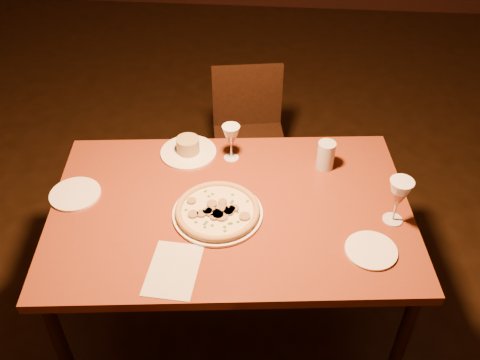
{
  "coord_description": "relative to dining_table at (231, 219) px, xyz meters",
  "views": [
    {
      "loc": [
        -0.04,
        -1.71,
        2.19
      ],
      "look_at": [
        -0.17,
        -0.16,
        0.85
      ],
      "focal_mm": 40.0,
      "sensor_mm": 36.0,
      "label": 1
    }
  ],
  "objects": [
    {
      "name": "pizza_plate",
      "position": [
        -0.05,
        -0.05,
        0.09
      ],
      "size": [
        0.35,
        0.35,
        0.04
      ],
      "color": "white",
      "rests_on": "dining_table"
    },
    {
      "name": "wine_glass_right",
      "position": [
        0.62,
        -0.02,
        0.16
      ],
      "size": [
        0.09,
        0.09,
        0.19
      ],
      "primitive_type": null,
      "color": "#B06749",
      "rests_on": "dining_table"
    },
    {
      "name": "chair_far",
      "position": [
        0.01,
        0.92,
        -0.23
      ],
      "size": [
        0.44,
        0.44,
        0.8
      ],
      "rotation": [
        0.0,
        0.0,
        0.17
      ],
      "color": "black",
      "rests_on": "floor"
    },
    {
      "name": "wine_glass_far",
      "position": [
        -0.03,
        0.31,
        0.15
      ],
      "size": [
        0.08,
        0.08,
        0.17
      ],
      "primitive_type": null,
      "color": "#B06749",
      "rests_on": "dining_table"
    },
    {
      "name": "ramekin_saucer",
      "position": [
        -0.22,
        0.32,
        0.09
      ],
      "size": [
        0.24,
        0.24,
        0.08
      ],
      "color": "white",
      "rests_on": "dining_table"
    },
    {
      "name": "floor",
      "position": [
        0.2,
        0.21,
        -0.68
      ],
      "size": [
        7.0,
        7.0,
        0.0
      ],
      "primitive_type": "plane",
      "color": "black",
      "rests_on": "ground"
    },
    {
      "name": "water_tumbler",
      "position": [
        0.37,
        0.28,
        0.13
      ],
      "size": [
        0.07,
        0.07,
        0.12
      ],
      "primitive_type": "cylinder",
      "color": "#B4BBC4",
      "rests_on": "dining_table"
    },
    {
      "name": "dining_table",
      "position": [
        0.0,
        0.0,
        0.0
      ],
      "size": [
        1.49,
        1.05,
        0.75
      ],
      "rotation": [
        0.0,
        0.0,
        0.11
      ],
      "color": "maroon",
      "rests_on": "floor"
    },
    {
      "name": "side_plate_left",
      "position": [
        -0.63,
        0.02,
        0.07
      ],
      "size": [
        0.2,
        0.2,
        0.01
      ],
      "primitive_type": "cylinder",
      "color": "white",
      "rests_on": "dining_table"
    },
    {
      "name": "menu_card",
      "position": [
        -0.17,
        -0.33,
        0.07
      ],
      "size": [
        0.18,
        0.26,
        0.0
      ],
      "primitive_type": "cube",
      "rotation": [
        0.0,
        0.0,
        -0.06
      ],
      "color": "beige",
      "rests_on": "dining_table"
    },
    {
      "name": "side_plate_near",
      "position": [
        0.52,
        -0.18,
        0.07
      ],
      "size": [
        0.19,
        0.19,
        0.01
      ],
      "primitive_type": "cylinder",
      "color": "white",
      "rests_on": "dining_table"
    }
  ]
}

